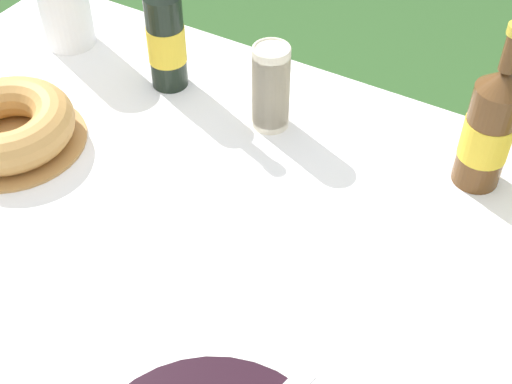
{
  "coord_description": "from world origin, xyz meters",
  "views": [
    {
      "loc": [
        0.49,
        -0.59,
        1.56
      ],
      "look_at": [
        0.07,
        0.13,
        0.73
      ],
      "focal_mm": 50.0,
      "sensor_mm": 36.0,
      "label": 1
    }
  ],
  "objects_px": {
    "bundt_cake": "(8,126)",
    "cider_bottle_amber": "(489,128)",
    "cup_stack": "(271,88)",
    "juice_bottle_red": "(165,34)"
  },
  "relations": [
    {
      "from": "cup_stack",
      "to": "juice_bottle_red",
      "type": "relative_size",
      "value": 0.55
    },
    {
      "from": "juice_bottle_red",
      "to": "cider_bottle_amber",
      "type": "bearing_deg",
      "value": 3.19
    },
    {
      "from": "bundt_cake",
      "to": "juice_bottle_red",
      "type": "xyz_separation_m",
      "value": [
        0.15,
        0.31,
        0.08
      ]
    },
    {
      "from": "bundt_cake",
      "to": "juice_bottle_red",
      "type": "relative_size",
      "value": 0.88
    },
    {
      "from": "cup_stack",
      "to": "juice_bottle_red",
      "type": "distance_m",
      "value": 0.25
    },
    {
      "from": "juice_bottle_red",
      "to": "cup_stack",
      "type": "bearing_deg",
      "value": -2.67
    },
    {
      "from": "cider_bottle_amber",
      "to": "bundt_cake",
      "type": "bearing_deg",
      "value": -156.61
    },
    {
      "from": "cup_stack",
      "to": "juice_bottle_red",
      "type": "bearing_deg",
      "value": 177.33
    },
    {
      "from": "bundt_cake",
      "to": "cider_bottle_amber",
      "type": "height_order",
      "value": "cider_bottle_amber"
    },
    {
      "from": "bundt_cake",
      "to": "cider_bottle_amber",
      "type": "xyz_separation_m",
      "value": [
        0.8,
        0.34,
        0.08
      ]
    }
  ]
}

